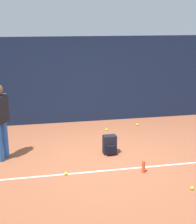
% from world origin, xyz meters
% --- Properties ---
extents(ground_plane, '(12.00, 12.00, 0.00)m').
position_xyz_m(ground_plane, '(0.00, 0.00, 0.00)').
color(ground_plane, '#9E5638').
extents(back_fence, '(10.00, 0.10, 2.55)m').
position_xyz_m(back_fence, '(0.00, 3.00, 1.28)').
color(back_fence, '#141E38').
rests_on(back_fence, ground).
extents(court_line, '(9.00, 0.05, 0.00)m').
position_xyz_m(court_line, '(0.00, -0.54, 0.00)').
color(court_line, white).
rests_on(court_line, ground).
extents(tennis_player, '(0.39, 0.48, 1.70)m').
position_xyz_m(tennis_player, '(-2.14, 0.49, 0.97)').
color(tennis_player, '#2659A5').
rests_on(tennis_player, ground).
extents(backpack, '(0.31, 0.29, 0.44)m').
position_xyz_m(backpack, '(0.26, 0.32, 0.21)').
color(backpack, black).
rests_on(backpack, ground).
extents(tennis_ball_near_player, '(0.07, 0.07, 0.07)m').
position_xyz_m(tennis_ball_near_player, '(1.55, 2.22, 0.03)').
color(tennis_ball_near_player, '#CCE033').
rests_on(tennis_ball_near_player, ground).
extents(tennis_ball_by_fence, '(0.07, 0.07, 0.07)m').
position_xyz_m(tennis_ball_by_fence, '(0.55, 1.94, 0.03)').
color(tennis_ball_by_fence, '#CCE033').
rests_on(tennis_ball_by_fence, ground).
extents(tennis_ball_mid_court, '(0.07, 0.07, 0.07)m').
position_xyz_m(tennis_ball_mid_court, '(-0.86, -0.57, 0.03)').
color(tennis_ball_mid_court, '#CCE033').
rests_on(tennis_ball_mid_court, ground).
extents(tennis_ball_far_left, '(0.07, 0.07, 0.07)m').
position_xyz_m(tennis_ball_far_left, '(1.35, -1.63, 0.03)').
color(tennis_ball_far_left, '#CCE033').
rests_on(tennis_ball_far_left, ground).
extents(water_bottle, '(0.07, 0.07, 0.24)m').
position_xyz_m(water_bottle, '(0.71, -0.77, 0.12)').
color(water_bottle, '#D84C26').
rests_on(water_bottle, ground).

